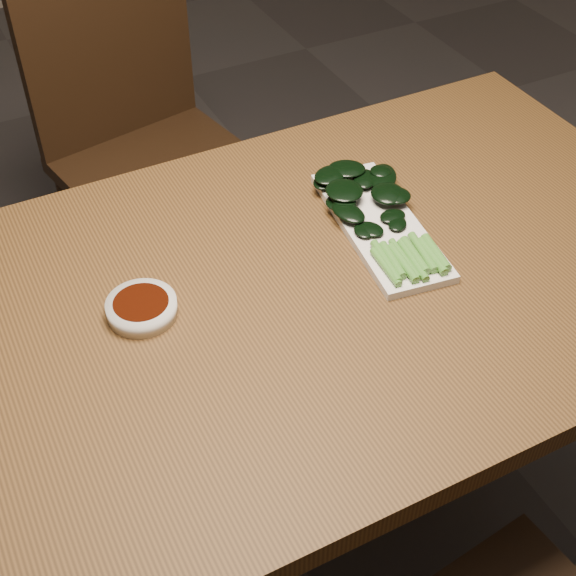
{
  "coord_description": "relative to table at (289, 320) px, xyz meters",
  "views": [
    {
      "loc": [
        -0.41,
        -0.79,
        1.58
      ],
      "look_at": [
        -0.01,
        -0.01,
        0.76
      ],
      "focal_mm": 50.0,
      "sensor_mm": 36.0,
      "label": 1
    }
  ],
  "objects": [
    {
      "name": "serving_plate",
      "position": [
        0.2,
        0.06,
        0.08
      ],
      "size": [
        0.16,
        0.34,
        0.01
      ],
      "rotation": [
        0.0,
        0.0,
        -0.13
      ],
      "color": "silver",
      "rests_on": "table"
    },
    {
      "name": "gai_lan",
      "position": [
        0.2,
        0.09,
        0.1
      ],
      "size": [
        0.17,
        0.33,
        0.03
      ],
      "color": "#4D8F31",
      "rests_on": "serving_plate"
    },
    {
      "name": "table",
      "position": [
        0.0,
        0.0,
        0.0
      ],
      "size": [
        1.4,
        0.8,
        0.75
      ],
      "color": "#4F3316",
      "rests_on": "ground"
    },
    {
      "name": "chair_far",
      "position": [
        0.06,
        0.89,
        -0.19
      ],
      "size": [
        0.52,
        0.52,
        0.89
      ],
      "rotation": [
        0.0,
        0.0,
        0.19
      ],
      "color": "black",
      "rests_on": "ground"
    },
    {
      "name": "sauce_bowl",
      "position": [
        -0.22,
        0.05,
        0.08
      ],
      "size": [
        0.1,
        0.1,
        0.03
      ],
      "color": "silver",
      "rests_on": "table"
    },
    {
      "name": "ground",
      "position": [
        0.0,
        0.0,
        -0.68
      ],
      "size": [
        6.0,
        6.0,
        0.0
      ],
      "primitive_type": "plane",
      "color": "#322F2F",
      "rests_on": "ground"
    }
  ]
}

